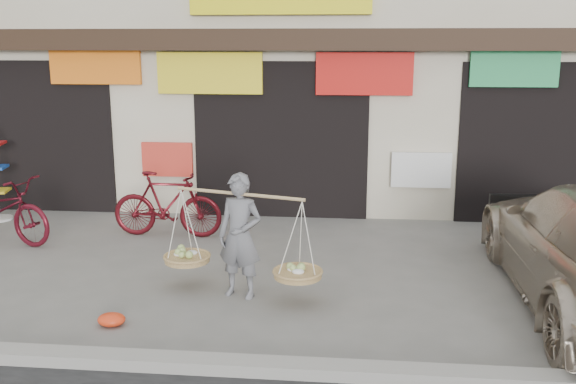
# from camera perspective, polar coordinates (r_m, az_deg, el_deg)

# --- Properties ---
(ground) EXTENTS (70.00, 70.00, 0.00)m
(ground) POSITION_cam_1_polar(r_m,az_deg,el_deg) (8.09, -3.39, -8.72)
(ground) COLOR slate
(ground) RESTS_ON ground
(kerb) EXTENTS (70.00, 0.25, 0.12)m
(kerb) POSITION_cam_1_polar(r_m,az_deg,el_deg) (6.28, -6.36, -14.99)
(kerb) COLOR gray
(kerb) RESTS_ON ground
(shophouse_block) EXTENTS (14.00, 6.32, 7.00)m
(shophouse_block) POSITION_cam_1_polar(r_m,az_deg,el_deg) (13.88, 0.72, 15.01)
(shophouse_block) COLOR beige
(shophouse_block) RESTS_ON ground
(street_vendor) EXTENTS (1.98, 0.97, 1.52)m
(street_vendor) POSITION_cam_1_polar(r_m,az_deg,el_deg) (7.70, -4.28, -4.39)
(street_vendor) COLOR slate
(street_vendor) RESTS_ON ground
(bike_1) EXTENTS (1.75, 0.53, 1.05)m
(bike_1) POSITION_cam_1_polar(r_m,az_deg,el_deg) (10.26, -10.69, -1.08)
(bike_1) COLOR #4D0D13
(bike_1) RESTS_ON ground
(red_bag) EXTENTS (0.31, 0.25, 0.14)m
(red_bag) POSITION_cam_1_polar(r_m,az_deg,el_deg) (7.37, -15.42, -10.87)
(red_bag) COLOR red
(red_bag) RESTS_ON ground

